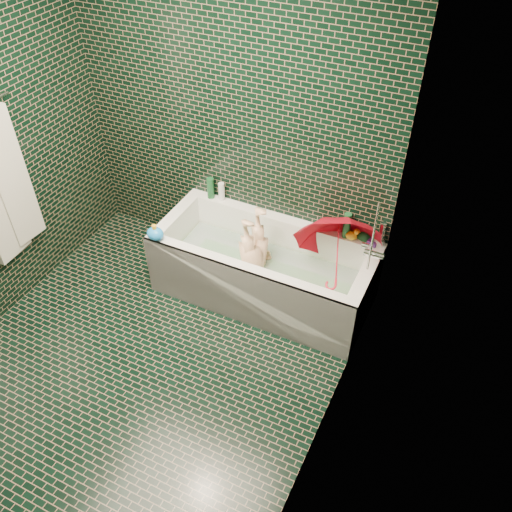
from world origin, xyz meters
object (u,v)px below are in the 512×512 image
at_px(child, 256,266).
at_px(umbrella, 337,254).
at_px(bathtub, 263,275).
at_px(bath_toy, 155,234).
at_px(rubber_duck, 352,235).

height_order(child, umbrella, umbrella).
relative_size(bathtub, umbrella, 2.63).
bearing_deg(umbrella, bath_toy, -175.13).
bearing_deg(bathtub, child, -155.98).
xyz_separation_m(bathtub, bath_toy, (-0.75, -0.32, 0.40)).
height_order(bathtub, umbrella, umbrella).
bearing_deg(bathtub, umbrella, 11.96).
distance_m(umbrella, rubber_duck, 0.22).
height_order(bathtub, rubber_duck, rubber_duck).
xyz_separation_m(bathtub, rubber_duck, (0.59, 0.33, 0.38)).
xyz_separation_m(child, bath_toy, (-0.70, -0.30, 0.30)).
height_order(rubber_duck, bath_toy, bath_toy).
relative_size(child, rubber_duck, 7.77).
bearing_deg(rubber_duck, child, -169.48).
height_order(bathtub, bath_toy, bath_toy).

